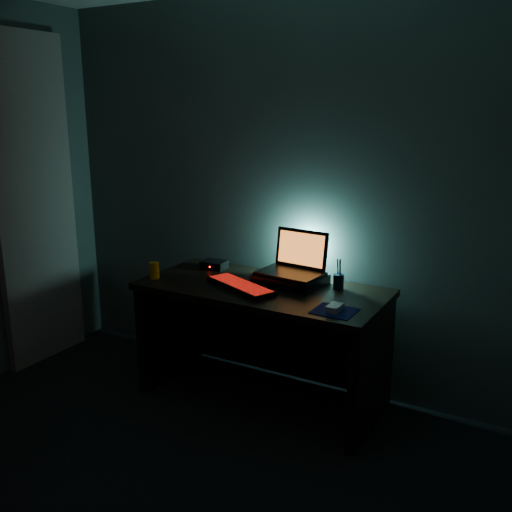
{
  "coord_description": "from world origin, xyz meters",
  "views": [
    {
      "loc": [
        1.58,
        -1.27,
        1.8
      ],
      "look_at": [
        -0.01,
        1.57,
        0.95
      ],
      "focal_mm": 40.0,
      "sensor_mm": 36.0,
      "label": 1
    }
  ],
  "objects": [
    {
      "name": "room",
      "position": [
        0.0,
        0.0,
        1.25
      ],
      "size": [
        3.5,
        4.0,
        2.5
      ],
      "color": "black",
      "rests_on": "ground"
    },
    {
      "name": "laptop",
      "position": [
        0.13,
        1.8,
        0.87
      ],
      "size": [
        0.41,
        0.32,
        0.26
      ],
      "rotation": [
        0.0,
        0.0,
        -0.1
      ],
      "color": "black",
      "rests_on": "riser"
    },
    {
      "name": "keyboard",
      "position": [
        -0.09,
        1.52,
        0.77
      ],
      "size": [
        0.52,
        0.35,
        0.03
      ],
      "rotation": [
        0.0,
        0.0,
        -0.41
      ],
      "color": "black",
      "rests_on": "desk"
    },
    {
      "name": "pen_cup",
      "position": [
        0.42,
        1.8,
        0.8
      ],
      "size": [
        0.07,
        0.07,
        0.09
      ],
      "primitive_type": "cylinder",
      "rotation": [
        0.0,
        0.0,
        0.07
      ],
      "color": "black",
      "rests_on": "desk"
    },
    {
      "name": "riser",
      "position": [
        0.13,
        1.75,
        0.78
      ],
      "size": [
        0.43,
        0.34,
        0.06
      ],
      "primitive_type": "cube",
      "rotation": [
        0.0,
        0.0,
        -0.1
      ],
      "color": "black",
      "rests_on": "desk"
    },
    {
      "name": "curtain",
      "position": [
        -1.71,
        1.42,
        1.15
      ],
      "size": [
        0.06,
        0.65,
        2.3
      ],
      "primitive_type": "cube",
      "color": "#AEA78B",
      "rests_on": "ground"
    },
    {
      "name": "desk",
      "position": [
        0.0,
        1.67,
        0.49
      ],
      "size": [
        1.5,
        0.7,
        0.75
      ],
      "color": "black",
      "rests_on": "ground"
    },
    {
      "name": "juice_glass",
      "position": [
        -0.67,
        1.43,
        0.8
      ],
      "size": [
        0.06,
        0.06,
        0.11
      ],
      "primitive_type": "cylinder",
      "rotation": [
        0.0,
        0.0,
        0.03
      ],
      "color": "orange",
      "rests_on": "desk"
    },
    {
      "name": "mouse",
      "position": [
        0.55,
        1.43,
        0.77
      ],
      "size": [
        0.07,
        0.11,
        0.03
      ],
      "primitive_type": "cube",
      "rotation": [
        0.0,
        0.0,
        -0.01
      ],
      "color": "#9D9CA2",
      "rests_on": "mousepad"
    },
    {
      "name": "router",
      "position": [
        -0.47,
        1.81,
        0.78
      ],
      "size": [
        0.17,
        0.14,
        0.05
      ],
      "rotation": [
        0.0,
        0.0,
        0.1
      ],
      "color": "black",
      "rests_on": "desk"
    },
    {
      "name": "mousepad",
      "position": [
        0.55,
        1.43,
        0.75
      ],
      "size": [
        0.22,
        0.2,
        0.0
      ],
      "primitive_type": "cube",
      "rotation": [
        0.0,
        0.0,
        -0.01
      ],
      "color": "#0C1656",
      "rests_on": "desk"
    }
  ]
}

